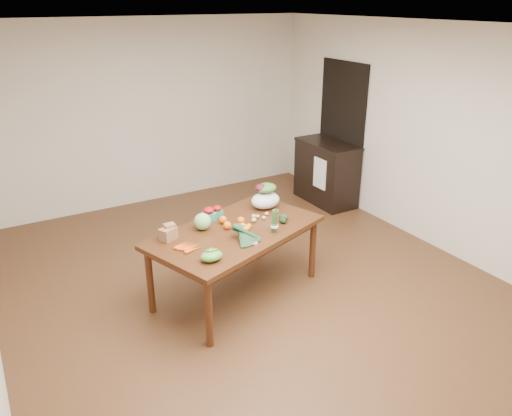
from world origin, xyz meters
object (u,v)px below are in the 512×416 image
dining_table (236,262)px  asparagus_bundle (274,221)px  cabinet (326,172)px  kale_bunch (247,234)px  salad_bag (265,197)px  cabbage (202,222)px  paper_bag (168,233)px  mandarin_cluster (242,227)px

dining_table → asparagus_bundle: (0.31, -0.24, 0.50)m
cabinet → kale_bunch: cabinet is taller
salad_bag → cabbage: bearing=-169.5°
cabinet → cabbage: bearing=-152.0°
dining_table → cabbage: 0.57m
dining_table → salad_bag: (0.56, 0.33, 0.51)m
dining_table → cabinet: bearing=14.6°
kale_bunch → dining_table: bearing=65.4°
kale_bunch → paper_bag: bearing=127.2°
mandarin_cluster → paper_bag: bearing=166.2°
paper_bag → asparagus_bundle: (0.98, -0.38, 0.05)m
kale_bunch → asparagus_bundle: (0.34, 0.05, 0.05)m
salad_bag → paper_bag: bearing=-170.7°
dining_table → salad_bag: 0.82m
dining_table → cabinet: cabinet is taller
cabbage → salad_bag: size_ratio=0.52×
paper_bag → kale_bunch: bearing=-33.7°
cabinet → dining_table: bearing=-146.3°
paper_bag → mandarin_cluster: (0.72, -0.18, -0.03)m
cabinet → kale_bunch: (-2.45, -1.92, 0.36)m
dining_table → mandarin_cluster: 0.42m
dining_table → kale_bunch: (-0.03, -0.30, 0.45)m
asparagus_bundle → salad_bag: bearing=47.8°
kale_bunch → asparagus_bundle: bearing=-10.6°
paper_bag → salad_bag: bearing=9.3°
salad_bag → mandarin_cluster: bearing=-143.0°
cabinet → asparagus_bundle: asparagus_bundle is taller
cabbage → mandarin_cluster: bearing=-33.6°
paper_bag → asparagus_bundle: asparagus_bundle is taller
cabinet → kale_bunch: 3.13m
paper_bag → kale_bunch: kale_bunch is taller
cabinet → paper_bag: (-3.10, -1.49, 0.35)m
cabbage → kale_bunch: cabbage is taller
mandarin_cluster → kale_bunch: size_ratio=0.45×
salad_bag → asparagus_bundle: bearing=-113.0°
dining_table → paper_bag: size_ratio=8.39×
cabinet → asparagus_bundle: bearing=-138.6°
kale_bunch → cabbage: bearing=99.2°
mandarin_cluster → dining_table: bearing=139.5°
mandarin_cluster → asparagus_bundle: asparagus_bundle is taller
mandarin_cluster → salad_bag: (0.50, 0.38, 0.09)m
cabinet → mandarin_cluster: bearing=-144.9°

